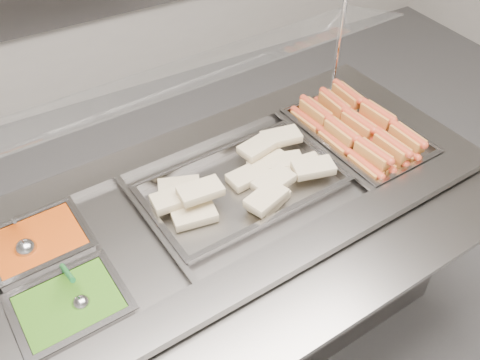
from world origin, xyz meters
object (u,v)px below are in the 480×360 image
pan_wraps (242,189)px  ladle (25,247)px  sneeze_guard (191,74)px  pan_hotdogs (357,139)px  serving_spoon (79,298)px  steam_counter (230,269)px

pan_wraps → ladle: size_ratio=3.74×
sneeze_guard → pan_hotdogs: size_ratio=2.92×
serving_spoon → steam_counter: bearing=17.4°
sneeze_guard → serving_spoon: size_ratio=9.18×
steam_counter → sneeze_guard: (-0.01, 0.21, 0.79)m
ladle → serving_spoon: ladle is taller
serving_spoon → pan_wraps: bearing=16.2°
pan_wraps → serving_spoon: (-0.65, -0.19, 0.04)m
ladle → steam_counter: bearing=-7.1°
sneeze_guard → pan_wraps: size_ratio=2.36×
serving_spoon → sneeze_guard: bearing=34.6°
steam_counter → pan_wraps: size_ratio=2.74×
pan_hotdogs → ladle: size_ratio=3.03×
sneeze_guard → ladle: sneeze_guard is taller
ladle → pan_hotdogs: bearing=-2.0°
pan_hotdogs → ladle: 1.28m
pan_hotdogs → pan_wraps: size_ratio=0.81×
sneeze_guard → pan_wraps: (0.07, -0.21, -0.38)m
ladle → serving_spoon: size_ratio=1.04×
pan_hotdogs → serving_spoon: bearing=-169.4°
pan_wraps → serving_spoon: 0.67m
sneeze_guard → pan_wraps: sneeze_guard is taller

